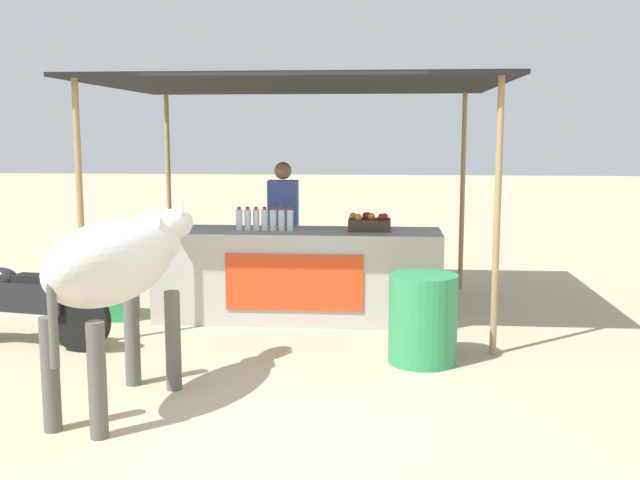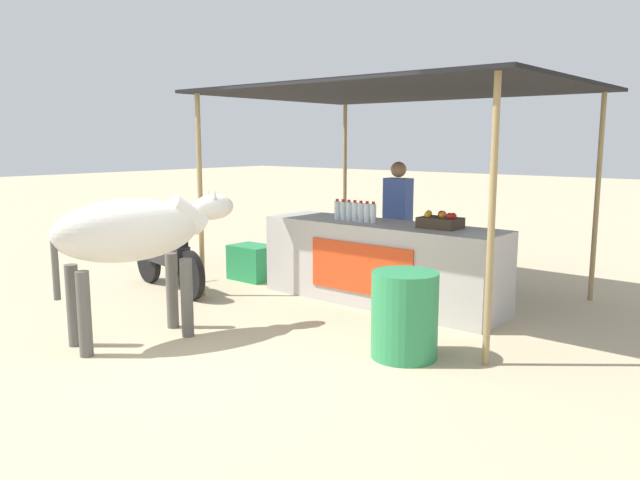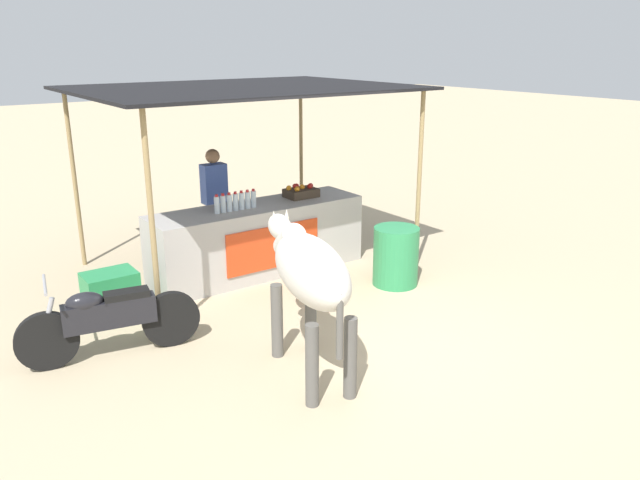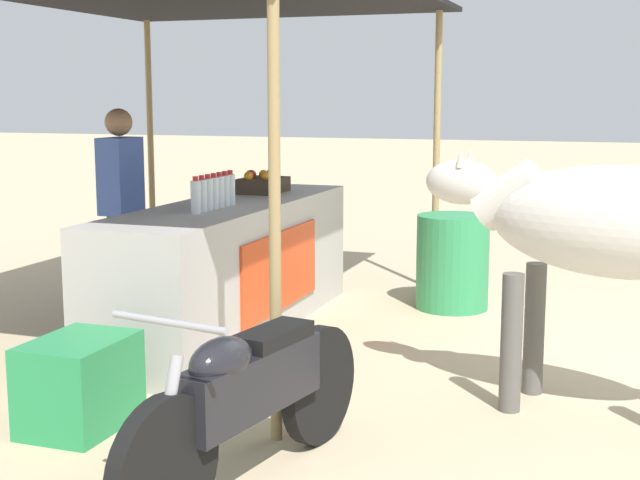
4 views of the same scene
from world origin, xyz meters
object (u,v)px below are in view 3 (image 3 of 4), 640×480
Objects in this scene: stall_counter at (258,239)px; fruit_crate at (301,192)px; cow at (309,272)px; water_barrel at (396,256)px; vendor_behind_counter at (215,205)px; cooler_box at (111,292)px; motorcycle_parked at (108,318)px.

stall_counter is 0.93m from fruit_crate.
stall_counter is at bearing 69.49° from cow.
stall_counter is 6.82× the size of fruit_crate.
cow reaches higher than water_barrel.
fruit_crate is at bearing -34.68° from vendor_behind_counter.
vendor_behind_counter is 0.89× the size of cow.
cooler_box is at bearing -176.92° from fruit_crate.
fruit_crate is 0.24× the size of cow.
cooler_box is 3.58m from water_barrel.
cow is (-1.00, -2.66, 0.55)m from stall_counter.
motorcycle_parked is at bearing -158.02° from fruit_crate.
stall_counter reaches higher than motorcycle_parked.
cow is 2.13m from motorcycle_parked.
fruit_crate is 0.25× the size of motorcycle_parked.
vendor_behind_counter is 2.12× the size of water_barrel.
cow is at bearing -102.18° from vendor_behind_counter.
cooler_box is at bearing -177.33° from stall_counter.
fruit_crate is 1.69m from water_barrel.
water_barrel is (0.49, -1.48, -0.64)m from fruit_crate.
fruit_crate is (0.75, 0.06, 0.55)m from stall_counter.
cooler_box is at bearing 112.96° from cow.
cow reaches higher than fruit_crate.
cooler_box is 0.34× the size of motorcycle_parked.
stall_counter is 1.62× the size of cow.
vendor_behind_counter is at bearing 145.32° from fruit_crate.
water_barrel is 3.71m from motorcycle_parked.
fruit_crate is at bearing 21.98° from motorcycle_parked.
water_barrel is 2.64m from cow.
water_barrel is 0.44× the size of motorcycle_parked.
vendor_behind_counter is at bearing 42.14° from motorcycle_parked.
water_barrel is (1.50, -2.18, -0.46)m from vendor_behind_counter.
motorcycle_parked is (-1.47, 1.42, -0.60)m from cow.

